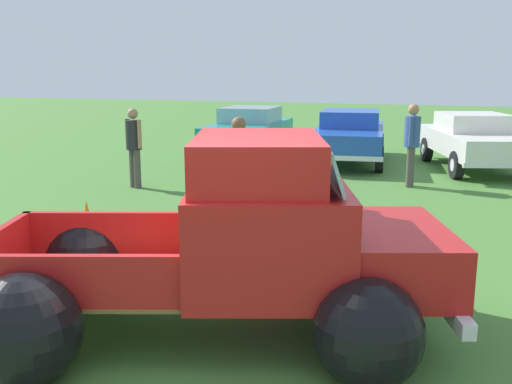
{
  "coord_description": "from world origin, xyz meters",
  "views": [
    {
      "loc": [
        2.24,
        -4.74,
        2.5
      ],
      "look_at": [
        0.0,
        1.6,
        1.08
      ],
      "focal_mm": 40.16,
      "sensor_mm": 36.0,
      "label": 1
    }
  ],
  "objects_px": {
    "show_car_2": "(474,139)",
    "vintage_pickup_truck": "(241,258)",
    "spectator_2": "(134,143)",
    "spectator_0": "(239,163)",
    "spectator_1": "(412,140)",
    "show_car_1": "(350,134)",
    "lane_cone_1": "(87,222)",
    "show_car_0": "(249,129)"
  },
  "relations": [
    {
      "from": "vintage_pickup_truck",
      "to": "lane_cone_1",
      "type": "relative_size",
      "value": 7.93
    },
    {
      "from": "show_car_0",
      "to": "show_car_2",
      "type": "xyz_separation_m",
      "value": [
        6.36,
        -0.54,
        0.0
      ]
    },
    {
      "from": "show_car_1",
      "to": "lane_cone_1",
      "type": "bearing_deg",
      "value": -21.36
    },
    {
      "from": "spectator_0",
      "to": "lane_cone_1",
      "type": "distance_m",
      "value": 2.56
    },
    {
      "from": "show_car_0",
      "to": "spectator_0",
      "type": "height_order",
      "value": "spectator_0"
    },
    {
      "from": "show_car_0",
      "to": "show_car_2",
      "type": "bearing_deg",
      "value": 81.59
    },
    {
      "from": "show_car_2",
      "to": "spectator_0",
      "type": "distance_m",
      "value": 8.01
    },
    {
      "from": "show_car_2",
      "to": "spectator_2",
      "type": "distance_m",
      "value": 8.59
    },
    {
      "from": "show_car_0",
      "to": "show_car_1",
      "type": "distance_m",
      "value": 3.17
    },
    {
      "from": "vintage_pickup_truck",
      "to": "show_car_1",
      "type": "distance_m",
      "value": 11.0
    },
    {
      "from": "show_car_0",
      "to": "spectator_1",
      "type": "bearing_deg",
      "value": 52.15
    },
    {
      "from": "spectator_2",
      "to": "lane_cone_1",
      "type": "xyz_separation_m",
      "value": [
        1.5,
        -3.82,
        -0.68
      ]
    },
    {
      "from": "spectator_1",
      "to": "vintage_pickup_truck",
      "type": "bearing_deg",
      "value": -93.49
    },
    {
      "from": "vintage_pickup_truck",
      "to": "spectator_0",
      "type": "distance_m",
      "value": 4.06
    },
    {
      "from": "vintage_pickup_truck",
      "to": "spectator_2",
      "type": "xyz_separation_m",
      "value": [
        -4.7,
        5.83,
        0.23
      ]
    },
    {
      "from": "vintage_pickup_truck",
      "to": "show_car_0",
      "type": "relative_size",
      "value": 1.13
    },
    {
      "from": "vintage_pickup_truck",
      "to": "spectator_0",
      "type": "bearing_deg",
      "value": 92.2
    },
    {
      "from": "vintage_pickup_truck",
      "to": "spectator_2",
      "type": "bearing_deg",
      "value": 109.7
    },
    {
      "from": "spectator_1",
      "to": "show_car_0",
      "type": "bearing_deg",
      "value": 148.94
    },
    {
      "from": "show_car_1",
      "to": "spectator_2",
      "type": "xyz_separation_m",
      "value": [
        -3.75,
        -5.12,
        0.2
      ]
    },
    {
      "from": "show_car_2",
      "to": "lane_cone_1",
      "type": "distance_m",
      "value": 10.4
    },
    {
      "from": "show_car_1",
      "to": "spectator_2",
      "type": "distance_m",
      "value": 6.35
    },
    {
      "from": "vintage_pickup_truck",
      "to": "show_car_1",
      "type": "height_order",
      "value": "vintage_pickup_truck"
    },
    {
      "from": "vintage_pickup_truck",
      "to": "show_car_1",
      "type": "bearing_deg",
      "value": 75.8
    },
    {
      "from": "show_car_1",
      "to": "spectator_0",
      "type": "xyz_separation_m",
      "value": [
        -0.52,
        -7.19,
        0.24
      ]
    },
    {
      "from": "spectator_1",
      "to": "show_car_1",
      "type": "bearing_deg",
      "value": 125.48
    },
    {
      "from": "spectator_1",
      "to": "lane_cone_1",
      "type": "bearing_deg",
      "value": -121.66
    },
    {
      "from": "spectator_0",
      "to": "lane_cone_1",
      "type": "height_order",
      "value": "spectator_0"
    },
    {
      "from": "spectator_0",
      "to": "spectator_1",
      "type": "bearing_deg",
      "value": -67.91
    },
    {
      "from": "lane_cone_1",
      "to": "show_car_2",
      "type": "bearing_deg",
      "value": 58.2
    },
    {
      "from": "spectator_1",
      "to": "spectator_2",
      "type": "xyz_separation_m",
      "value": [
        -5.64,
        -2.12,
        -0.05
      ]
    },
    {
      "from": "spectator_2",
      "to": "lane_cone_1",
      "type": "bearing_deg",
      "value": -134.0
    },
    {
      "from": "show_car_0",
      "to": "show_car_1",
      "type": "height_order",
      "value": "same"
    },
    {
      "from": "spectator_0",
      "to": "spectator_2",
      "type": "relative_size",
      "value": 1.03
    },
    {
      "from": "show_car_2",
      "to": "vintage_pickup_truck",
      "type": "bearing_deg",
      "value": -29.22
    },
    {
      "from": "vintage_pickup_truck",
      "to": "spectator_1",
      "type": "height_order",
      "value": "vintage_pickup_truck"
    },
    {
      "from": "spectator_0",
      "to": "lane_cone_1",
      "type": "xyz_separation_m",
      "value": [
        -1.73,
        -1.75,
        -0.71
      ]
    },
    {
      "from": "spectator_2",
      "to": "lane_cone_1",
      "type": "relative_size",
      "value": 2.74
    },
    {
      "from": "show_car_2",
      "to": "spectator_0",
      "type": "height_order",
      "value": "spectator_0"
    },
    {
      "from": "show_car_0",
      "to": "spectator_0",
      "type": "distance_m",
      "value": 8.06
    },
    {
      "from": "show_car_1",
      "to": "lane_cone_1",
      "type": "distance_m",
      "value": 9.23
    },
    {
      "from": "show_car_0",
      "to": "show_car_2",
      "type": "distance_m",
      "value": 6.38
    }
  ]
}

